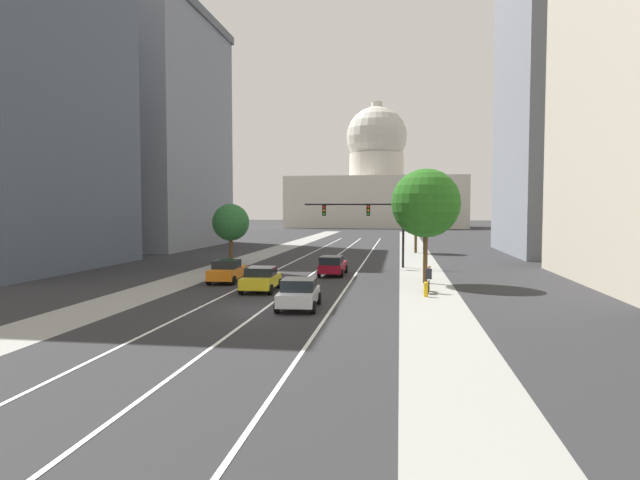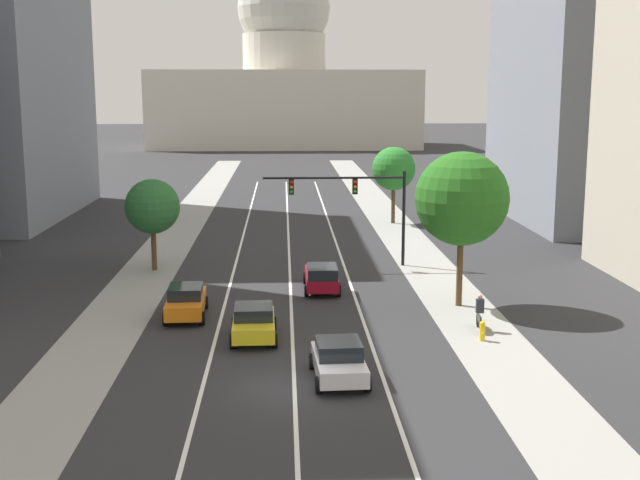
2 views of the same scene
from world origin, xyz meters
The scene contains 17 objects.
ground_plane centered at (0.00, 40.00, 0.00)m, with size 400.00×400.00×0.00m, color #2B2B2D.
sidewalk_left centered at (-8.70, 35.00, 0.01)m, with size 3.58×130.00×0.01m, color gray.
sidewalk_right centered at (8.70, 35.00, 0.01)m, with size 3.58×130.00×0.01m, color gray.
lane_stripe_left centered at (-3.46, 25.00, 0.01)m, with size 0.16×90.00×0.01m, color white.
lane_stripe_center centered at (0.00, 25.00, 0.01)m, with size 0.16×90.00×0.01m, color white.
lane_stripe_right centered at (3.46, 25.00, 0.01)m, with size 0.16×90.00×0.01m, color white.
capitol_building centered at (0.00, 132.60, 12.10)m, with size 50.52×24.46×36.30m.
car_white centered at (1.73, 0.73, 0.79)m, with size 2.22×4.09×1.55m.
car_orange centered at (-5.18, 10.01, 0.81)m, with size 2.10×4.47×1.59m.
car_yellow centered at (-1.73, 6.19, 0.79)m, with size 2.15×4.06×1.53m.
car_crimson centered at (1.73, 14.99, 0.81)m, with size 1.99×4.53×1.57m.
traffic_signal_mast centered at (4.24, 21.56, 4.43)m, with size 8.94×0.39×6.02m.
fire_hydrant centered at (8.46, 5.46, 0.46)m, with size 0.26×0.35×0.91m.
cyclist centered at (8.70, 7.08, 0.85)m, with size 0.38×1.70×1.72m.
street_tree_near_right centered at (8.68, 11.56, 5.58)m, with size 4.79×4.79×7.99m.
street_tree_near_left centered at (-8.38, 20.89, 3.96)m, with size 3.37×3.37×5.67m.
street_tree_mid_right centered at (8.78, 38.34, 4.55)m, with size 3.60×3.60×6.38m.
Camera 2 is at (-0.35, -29.72, 11.07)m, focal length 46.51 mm.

